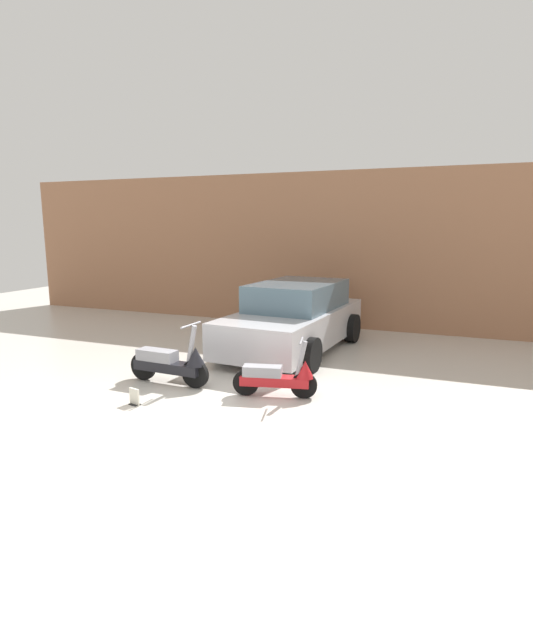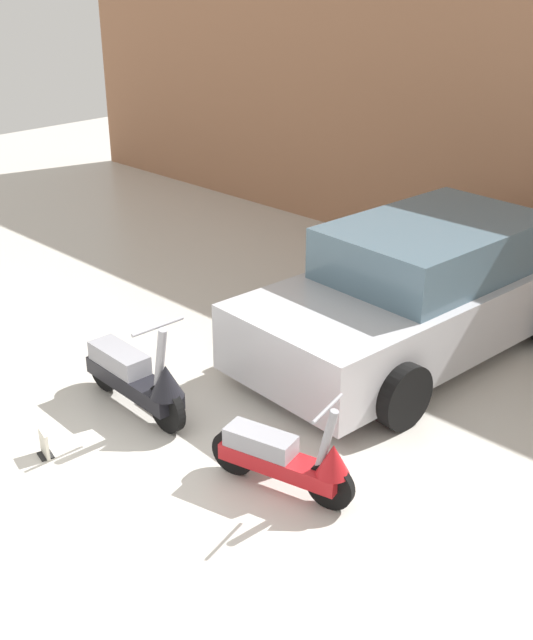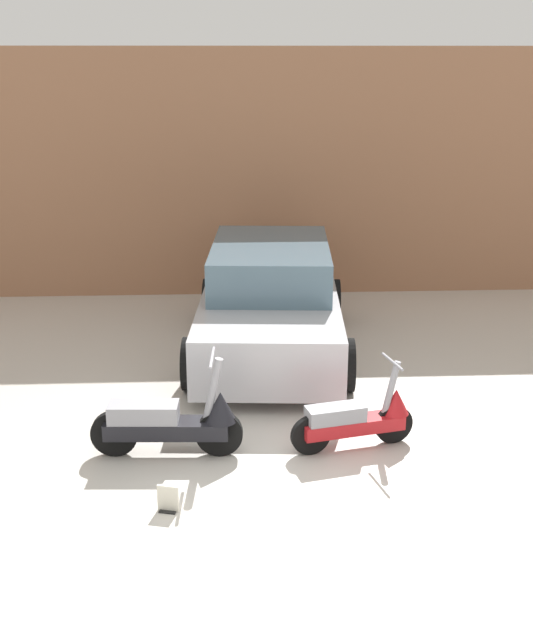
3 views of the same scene
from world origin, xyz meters
The scene contains 6 objects.
ground_plane centered at (0.00, 0.00, 0.00)m, with size 28.00×28.00×0.00m, color beige.
wall_back centered at (0.00, 7.15, 2.07)m, with size 19.60×0.12×4.14m, color #9E6B4C.
scooter_front_left centered at (-1.03, 1.14, 0.39)m, with size 1.59×0.57×1.11m.
scooter_front_right centered at (0.92, 1.23, 0.34)m, with size 1.36×0.60×0.96m.
car_rear_left centered at (0.15, 4.27, 0.72)m, with size 2.37×4.53×1.50m.
placard_near_left_scooter centered at (-1.02, 0.05, 0.11)m, with size 0.20×0.15×0.26m.
Camera 1 is at (3.63, -6.01, 2.75)m, focal length 28.00 mm.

